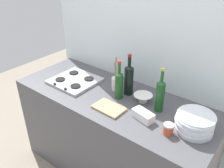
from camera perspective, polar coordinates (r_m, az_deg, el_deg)
The scene contains 12 objects.
counter_block at distance 2.30m, azimuth -0.00°, elevation -12.50°, with size 1.80×0.70×0.90m, color #4C4C51.
backsplash_panel at distance 2.19m, azimuth 6.20°, elevation 6.87°, with size 1.90×0.06×2.30m, color silver.
stovetop_hob at distance 2.27m, azimuth -8.97°, elevation 0.83°, with size 0.41×0.39×0.04m.
plate_stack at distance 1.72m, azimuth 19.26°, elevation -8.89°, with size 0.26×0.26×0.13m.
wine_bottle_leftmost at distance 1.94m, azimuth 1.73°, elevation -0.06°, with size 0.07×0.07×0.33m.
wine_bottle_mid_left at distance 1.82m, azimuth 11.50°, elevation -2.63°, with size 0.07×0.07×0.36m.
wine_bottle_mid_right at distance 2.00m, azimuth 4.08°, elevation 1.26°, with size 0.08×0.08×0.36m.
mixing_bowl at distance 1.96m, azimuth 7.46°, elevation -3.29°, with size 0.16×0.16×0.06m.
butter_dish at distance 1.76m, azimuth 7.50°, elevation -7.49°, with size 0.17×0.08×0.07m, color white.
utensil_crock at distance 2.09m, azimuth 1.08°, elevation 0.31°, with size 0.09×0.09×0.30m.
condiment_jar_front at distance 1.66m, azimuth 13.40°, elevation -10.50°, with size 0.07×0.07×0.08m.
cutting_board at distance 1.86m, azimuth -0.76°, elevation -5.81°, with size 0.24×0.16×0.02m, color tan.
Camera 1 is at (1.06, -1.35, 1.98)m, focal length 37.96 mm.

